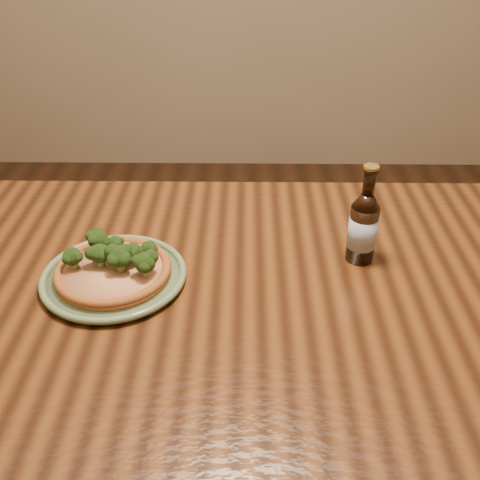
{
  "coord_description": "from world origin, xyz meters",
  "views": [
    {
      "loc": [
        0.03,
        -0.74,
        1.41
      ],
      "look_at": [
        0.02,
        0.17,
        0.82
      ],
      "focal_mm": 42.0,
      "sensor_mm": 36.0,
      "label": 1
    }
  ],
  "objects_px": {
    "pizza": "(114,267)",
    "beer_bottle": "(363,226)",
    "plate": "(114,276)",
    "table": "(228,327)"
  },
  "relations": [
    {
      "from": "beer_bottle",
      "to": "table",
      "type": "bearing_deg",
      "value": -149.2
    },
    {
      "from": "plate",
      "to": "beer_bottle",
      "type": "height_order",
      "value": "beer_bottle"
    },
    {
      "from": "plate",
      "to": "beer_bottle",
      "type": "bearing_deg",
      "value": 9.47
    },
    {
      "from": "plate",
      "to": "pizza",
      "type": "bearing_deg",
      "value": 71.29
    },
    {
      "from": "table",
      "to": "pizza",
      "type": "distance_m",
      "value": 0.25
    },
    {
      "from": "pizza",
      "to": "beer_bottle",
      "type": "distance_m",
      "value": 0.5
    },
    {
      "from": "pizza",
      "to": "beer_bottle",
      "type": "xyz_separation_m",
      "value": [
        0.49,
        0.08,
        0.05
      ]
    },
    {
      "from": "pizza",
      "to": "beer_bottle",
      "type": "height_order",
      "value": "beer_bottle"
    },
    {
      "from": "plate",
      "to": "table",
      "type": "bearing_deg",
      "value": -7.17
    },
    {
      "from": "pizza",
      "to": "plate",
      "type": "bearing_deg",
      "value": -108.71
    }
  ]
}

